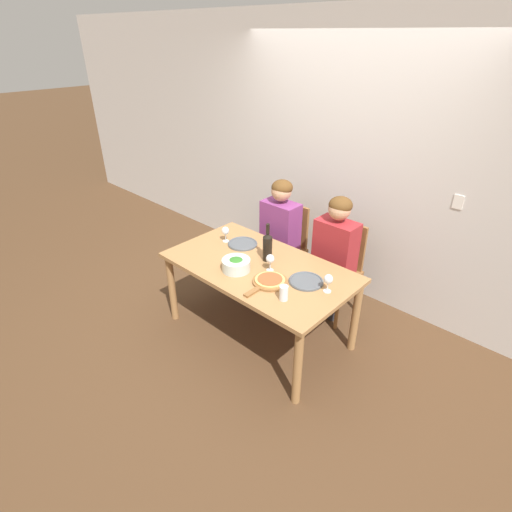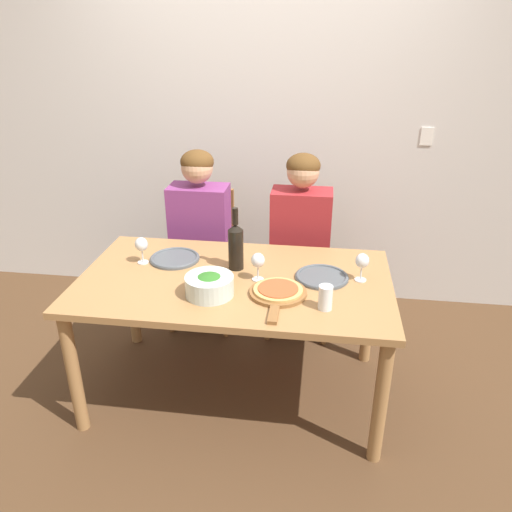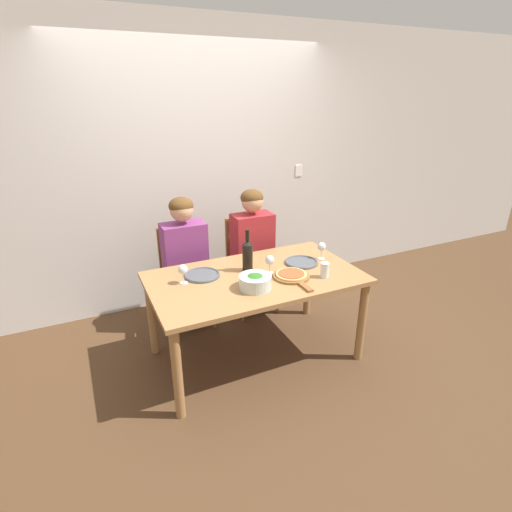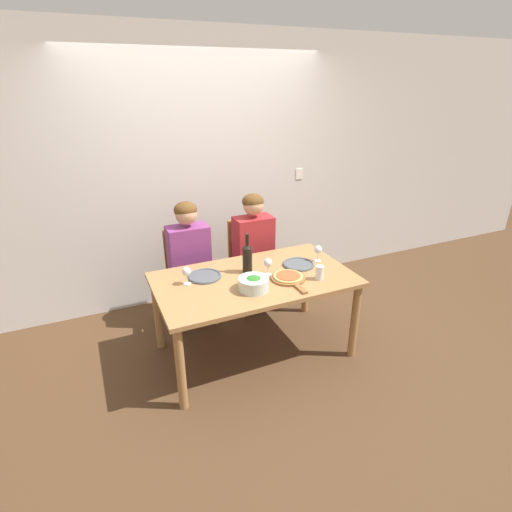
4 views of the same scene
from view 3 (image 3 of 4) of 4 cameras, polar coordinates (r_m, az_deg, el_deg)
ground_plane at (r=3.46m, az=-0.09°, el=-13.88°), size 40.00×40.00×0.00m
back_wall at (r=4.02m, az=-7.92°, el=12.22°), size 10.00×0.06×2.70m
dining_table at (r=3.12m, az=-0.09°, el=-4.31°), size 1.62×0.92×0.73m
chair_left at (r=3.76m, az=-10.30°, el=-2.28°), size 0.42×0.42×0.92m
chair_right at (r=3.96m, az=-1.07°, el=-0.60°), size 0.42×0.42×0.92m
person_woman at (r=3.57m, az=-10.08°, el=0.58°), size 0.47×0.51×1.23m
person_man at (r=3.78m, az=-0.40°, el=2.19°), size 0.47×0.51×1.23m
wine_bottle at (r=3.13m, az=-1.22°, el=0.18°), size 0.08×0.08×0.34m
broccoli_bowl at (r=2.88m, az=-0.12°, el=-3.71°), size 0.24×0.24×0.11m
dinner_plate_left at (r=3.11m, az=-7.71°, el=-2.69°), size 0.28×0.28×0.02m
dinner_plate_right at (r=3.33m, az=6.47°, el=-0.87°), size 0.28×0.28×0.02m
pizza_on_board at (r=3.07m, az=5.16°, el=-2.83°), size 0.28×0.42×0.04m
wine_glass_left at (r=2.98m, az=-10.40°, el=-2.05°), size 0.07×0.07×0.15m
wine_glass_right at (r=3.40m, az=9.37°, el=1.21°), size 0.07×0.07×0.15m
wine_glass_centre at (r=3.09m, az=2.00°, el=-0.72°), size 0.07×0.07×0.15m
water_tumbler at (r=3.09m, az=9.78°, el=-1.99°), size 0.07×0.07×0.12m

